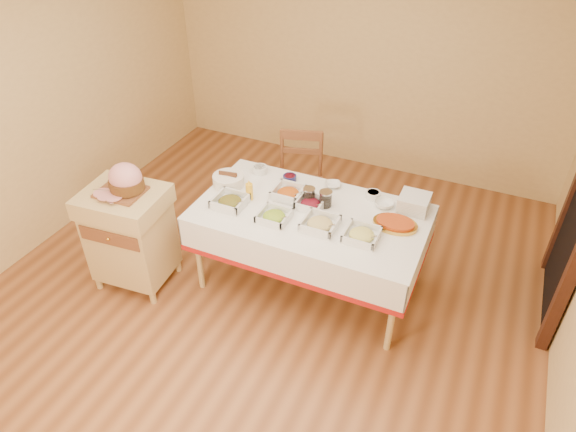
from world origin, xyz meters
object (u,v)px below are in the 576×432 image
at_px(preserve_jar_left, 309,196).
at_px(brass_platter, 395,224).
at_px(dining_table, 310,228).
at_px(preserve_jar_right, 326,199).
at_px(butcher_cart, 130,233).
at_px(mustard_bottle, 249,191).
at_px(bread_basket, 228,180).
at_px(dining_chair, 299,182).
at_px(plate_stack, 414,203).
at_px(ham_on_board, 125,181).

height_order(preserve_jar_left, brass_platter, preserve_jar_left).
xyz_separation_m(dining_table, preserve_jar_right, (0.07, 0.13, 0.22)).
xyz_separation_m(butcher_cart, mustard_bottle, (0.85, 0.53, 0.33)).
distance_m(butcher_cart, mustard_bottle, 1.05).
distance_m(preserve_jar_left, bread_basket, 0.72).
height_order(dining_chair, preserve_jar_left, dining_chair).
height_order(preserve_jar_left, preserve_jar_right, preserve_jar_right).
height_order(preserve_jar_left, mustard_bottle, mustard_bottle).
distance_m(dining_chair, preserve_jar_right, 0.86).
height_order(mustard_bottle, plate_stack, mustard_bottle).
distance_m(dining_chair, brass_platter, 1.29).
xyz_separation_m(dining_chair, bread_basket, (-0.36, -0.68, 0.31)).
xyz_separation_m(dining_table, bread_basket, (-0.78, 0.08, 0.21)).
distance_m(bread_basket, plate_stack, 1.54).
height_order(bread_basket, brass_platter, bread_basket).
xyz_separation_m(preserve_jar_right, mustard_bottle, (-0.60, -0.17, 0.02)).
bearing_deg(mustard_bottle, preserve_jar_right, 15.74).
xyz_separation_m(butcher_cart, plate_stack, (2.10, 0.94, 0.31)).
bearing_deg(preserve_jar_right, brass_platter, -3.18).
distance_m(butcher_cart, brass_platter, 2.15).
height_order(ham_on_board, plate_stack, ham_on_board).
height_order(ham_on_board, brass_platter, ham_on_board).
bearing_deg(butcher_cart, plate_stack, 24.02).
xyz_separation_m(mustard_bottle, plate_stack, (1.25, 0.41, -0.02)).
xyz_separation_m(ham_on_board, preserve_jar_right, (1.41, 0.66, -0.19)).
height_order(ham_on_board, bread_basket, ham_on_board).
bearing_deg(dining_table, plate_stack, 26.88).
distance_m(preserve_jar_left, brass_platter, 0.72).
relative_size(dining_table, bread_basket, 6.88).
height_order(butcher_cart, ham_on_board, ham_on_board).
distance_m(preserve_jar_left, preserve_jar_right, 0.14).
bearing_deg(bread_basket, butcher_cart, -132.41).
relative_size(dining_table, preserve_jar_left, 14.52).
bearing_deg(preserve_jar_left, dining_chair, 119.40).
distance_m(dining_chair, plate_stack, 1.26).
distance_m(dining_table, mustard_bottle, 0.58).
relative_size(butcher_cart, ham_on_board, 2.39).
height_order(dining_table, plate_stack, plate_stack).
distance_m(butcher_cart, plate_stack, 2.32).
bearing_deg(dining_chair, dining_table, -60.93).
bearing_deg(preserve_jar_left, brass_platter, -2.82).
relative_size(ham_on_board, mustard_bottle, 2.07).
relative_size(butcher_cart, mustard_bottle, 4.97).
relative_size(butcher_cart, plate_stack, 3.92).
bearing_deg(mustard_bottle, preserve_jar_left, 20.72).
distance_m(dining_table, dining_chair, 0.87).
distance_m(ham_on_board, preserve_jar_right, 1.57).
bearing_deg(ham_on_board, brass_platter, 17.66).
bearing_deg(preserve_jar_right, dining_chair, 128.23).
height_order(ham_on_board, mustard_bottle, ham_on_board).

